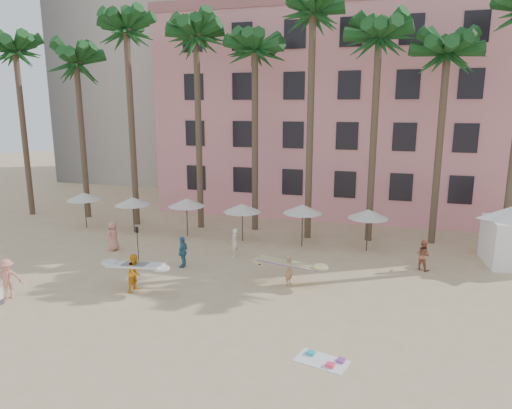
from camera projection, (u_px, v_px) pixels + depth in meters
name	position (u px, v px, depth m)	size (l,w,h in m)	color
ground	(172.00, 330.00, 18.20)	(120.00, 120.00, 0.00)	#D1B789
pink_hotel	(378.00, 115.00, 39.04)	(35.00, 14.00, 16.00)	pink
palm_row	(275.00, 39.00, 29.39)	(44.40, 5.40, 16.30)	brown
umbrella_row	(214.00, 205.00, 30.25)	(22.50, 2.70, 2.73)	#332B23
beach_towel	(323.00, 360.00, 16.01)	(1.99, 1.42, 0.14)	white
carrier_yellow	(289.00, 267.00, 22.62)	(3.12, 0.86, 1.60)	tan
carrier_white	(135.00, 271.00, 21.93)	(2.90, 0.99, 1.84)	#FFA31A
beachgoers	(164.00, 256.00, 24.38)	(19.95, 10.46, 1.91)	tan
paddle	(138.00, 241.00, 25.37)	(0.18, 0.04, 2.23)	black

